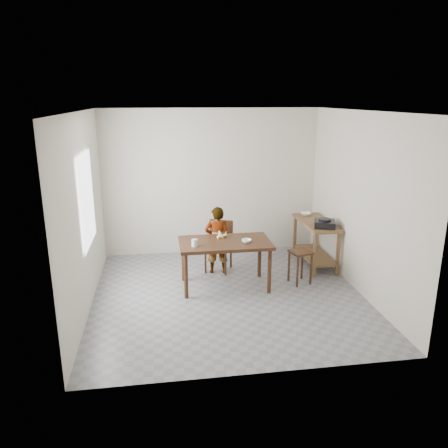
{
  "coord_description": "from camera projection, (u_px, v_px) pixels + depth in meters",
  "views": [
    {
      "loc": [
        -0.97,
        -5.98,
        2.88
      ],
      "look_at": [
        0.0,
        0.4,
        1.0
      ],
      "focal_mm": 35.0,
      "sensor_mm": 36.0,
      "label": 1
    }
  ],
  "objects": [
    {
      "name": "dining_table",
      "position": [
        225.0,
        264.0,
        6.8
      ],
      "size": [
        1.4,
        0.8,
        0.75
      ],
      "primitive_type": null,
      "color": "#361F10",
      "rests_on": "floor"
    },
    {
      "name": "stool",
      "position": [
        300.0,
        267.0,
        6.97
      ],
      "size": [
        0.38,
        0.38,
        0.54
      ],
      "primitive_type": null,
      "rotation": [
        0.0,
        0.0,
        0.27
      ],
      "color": "#361F10",
      "rests_on": "floor"
    },
    {
      "name": "floor",
      "position": [
        228.0,
        296.0,
        6.63
      ],
      "size": [
        4.0,
        4.0,
        0.04
      ],
      "primitive_type": "cube",
      "color": "slate",
      "rests_on": "ground"
    },
    {
      "name": "wall_left",
      "position": [
        82.0,
        214.0,
        5.96
      ],
      "size": [
        0.04,
        4.0,
        2.7
      ],
      "primitive_type": "cube",
      "color": "beige",
      "rests_on": "ground"
    },
    {
      "name": "glass_tumbler",
      "position": [
        195.0,
        243.0,
        6.46
      ],
      "size": [
        0.1,
        0.1,
        0.11
      ],
      "primitive_type": "cylinder",
      "rotation": [
        0.0,
        0.0,
        0.18
      ],
      "color": "silver",
      "rests_on": "dining_table"
    },
    {
      "name": "child",
      "position": [
        217.0,
        240.0,
        7.31
      ],
      "size": [
        0.45,
        0.32,
        1.15
      ],
      "primitive_type": "imported",
      "rotation": [
        0.0,
        0.0,
        3.04
      ],
      "color": "white",
      "rests_on": "floor"
    },
    {
      "name": "wall_right",
      "position": [
        361.0,
        203.0,
        6.54
      ],
      "size": [
        0.04,
        4.0,
        2.7
      ],
      "primitive_type": "cube",
      "color": "beige",
      "rests_on": "ground"
    },
    {
      "name": "small_bowl",
      "position": [
        246.0,
        241.0,
        6.65
      ],
      "size": [
        0.2,
        0.2,
        0.05
      ],
      "primitive_type": "imported",
      "rotation": [
        0.0,
        0.0,
        0.41
      ],
      "color": "white",
      "rests_on": "dining_table"
    },
    {
      "name": "banana",
      "position": [
        222.0,
        236.0,
        6.87
      ],
      "size": [
        0.23,
        0.2,
        0.07
      ],
      "primitive_type": null,
      "rotation": [
        0.0,
        0.0,
        0.39
      ],
      "color": "gold",
      "rests_on": "dining_table"
    },
    {
      "name": "wall_front",
      "position": [
        260.0,
        257.0,
        4.33
      ],
      "size": [
        4.0,
        0.04,
        2.7
      ],
      "primitive_type": "cube",
      "color": "beige",
      "rests_on": "ground"
    },
    {
      "name": "dining_chair",
      "position": [
        218.0,
        247.0,
        7.44
      ],
      "size": [
        0.54,
        0.54,
        0.85
      ],
      "primitive_type": null,
      "rotation": [
        0.0,
        0.0,
        -0.42
      ],
      "color": "#361F10",
      "rests_on": "floor"
    },
    {
      "name": "window_pane",
      "position": [
        87.0,
        200.0,
        6.11
      ],
      "size": [
        0.02,
        1.1,
        1.3
      ],
      "primitive_type": "cube",
      "color": "white",
      "rests_on": "wall_left"
    },
    {
      "name": "ceiling",
      "position": [
        228.0,
        110.0,
        5.86
      ],
      "size": [
        4.0,
        4.0,
        0.04
      ],
      "primitive_type": "cube",
      "color": "white",
      "rests_on": "wall_back"
    },
    {
      "name": "gas_burner",
      "position": [
        325.0,
        224.0,
        7.25
      ],
      "size": [
        0.42,
        0.42,
        0.11
      ],
      "primitive_type": "cube",
      "rotation": [
        0.0,
        0.0,
        -0.33
      ],
      "color": "black",
      "rests_on": "prep_counter"
    },
    {
      "name": "serving_bowl",
      "position": [
        306.0,
        214.0,
        7.99
      ],
      "size": [
        0.22,
        0.22,
        0.05
      ],
      "primitive_type": "imported",
      "rotation": [
        0.0,
        0.0,
        -0.13
      ],
      "color": "white",
      "rests_on": "prep_counter"
    },
    {
      "name": "prep_counter",
      "position": [
        315.0,
        243.0,
        7.71
      ],
      "size": [
        0.5,
        1.2,
        0.8
      ],
      "primitive_type": null,
      "color": "brown",
      "rests_on": "floor"
    },
    {
      "name": "wall_back",
      "position": [
        211.0,
        182.0,
        8.16
      ],
      "size": [
        4.0,
        0.04,
        2.7
      ],
      "primitive_type": "cube",
      "color": "beige",
      "rests_on": "ground"
    }
  ]
}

